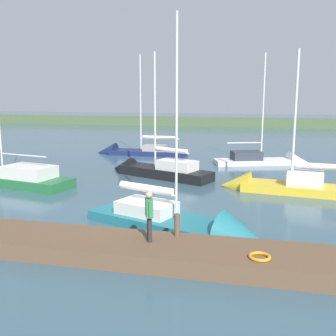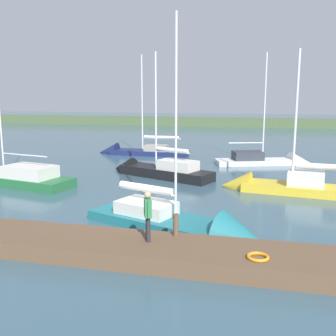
{
  "view_description": "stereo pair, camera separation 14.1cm",
  "coord_description": "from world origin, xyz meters",
  "px_view_note": "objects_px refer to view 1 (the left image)",
  "views": [
    {
      "loc": [
        -4.87,
        15.87,
        5.26
      ],
      "look_at": [
        -0.84,
        -1.61,
        1.92
      ],
      "focal_mm": 41.98,
      "sensor_mm": 36.0,
      "label": 1
    },
    {
      "loc": [
        -5.01,
        15.84,
        5.26
      ],
      "look_at": [
        -0.84,
        -1.61,
        1.92
      ],
      "focal_mm": 41.98,
      "sensor_mm": 36.0,
      "label": 2
    }
  ],
  "objects_px": {
    "life_ring_buoy": "(260,257)",
    "sailboat_far_left": "(154,172)",
    "sailboat_near_dock": "(269,162)",
    "sailboat_mid_channel": "(134,153)",
    "person_on_dock": "(149,213)",
    "sailboat_far_right": "(277,187)",
    "sailboat_behind_pier": "(0,179)",
    "sailboat_inner_slip": "(192,229)",
    "mooring_post_near": "(177,225)"
  },
  "relations": [
    {
      "from": "life_ring_buoy",
      "to": "sailboat_far_left",
      "type": "distance_m",
      "value": 15.08
    },
    {
      "from": "sailboat_far_left",
      "to": "sailboat_near_dock",
      "type": "relative_size",
      "value": 0.94
    },
    {
      "from": "sailboat_mid_channel",
      "to": "life_ring_buoy",
      "type": "bearing_deg",
      "value": 116.69
    },
    {
      "from": "sailboat_near_dock",
      "to": "person_on_dock",
      "type": "xyz_separation_m",
      "value": [
        4.27,
        19.35,
        1.39
      ]
    },
    {
      "from": "sailboat_far_right",
      "to": "sailboat_behind_pier",
      "type": "xyz_separation_m",
      "value": [
        16.36,
        1.55,
        -0.01
      ]
    },
    {
      "from": "life_ring_buoy",
      "to": "person_on_dock",
      "type": "relative_size",
      "value": 0.39
    },
    {
      "from": "sailboat_near_dock",
      "to": "sailboat_inner_slip",
      "type": "distance_m",
      "value": 17.02
    },
    {
      "from": "sailboat_inner_slip",
      "to": "sailboat_behind_pier",
      "type": "bearing_deg",
      "value": 174.85
    },
    {
      "from": "sailboat_far_left",
      "to": "mooring_post_near",
      "type": "bearing_deg",
      "value": 131.32
    },
    {
      "from": "mooring_post_near",
      "to": "sailboat_behind_pier",
      "type": "xyz_separation_m",
      "value": [
        12.68,
        -8.07,
        -0.73
      ]
    },
    {
      "from": "sailboat_far_right",
      "to": "sailboat_near_dock",
      "type": "xyz_separation_m",
      "value": [
        0.19,
        -9.08,
        -0.1
      ]
    },
    {
      "from": "mooring_post_near",
      "to": "person_on_dock",
      "type": "relative_size",
      "value": 0.46
    },
    {
      "from": "mooring_post_near",
      "to": "sailboat_far_right",
      "type": "height_order",
      "value": "sailboat_far_right"
    },
    {
      "from": "person_on_dock",
      "to": "mooring_post_near",
      "type": "bearing_deg",
      "value": 17.84
    },
    {
      "from": "sailboat_mid_channel",
      "to": "sailboat_far_left",
      "type": "relative_size",
      "value": 1.1
    },
    {
      "from": "sailboat_far_right",
      "to": "person_on_dock",
      "type": "bearing_deg",
      "value": 74.51
    },
    {
      "from": "sailboat_near_dock",
      "to": "sailboat_inner_slip",
      "type": "xyz_separation_m",
      "value": [
        3.29,
        16.7,
        -0.02
      ]
    },
    {
      "from": "sailboat_near_dock",
      "to": "sailboat_inner_slip",
      "type": "relative_size",
      "value": 1.0
    },
    {
      "from": "sailboat_mid_channel",
      "to": "sailboat_far_right",
      "type": "xyz_separation_m",
      "value": [
        -11.98,
        11.36,
        0.07
      ]
    },
    {
      "from": "life_ring_buoy",
      "to": "sailboat_far_left",
      "type": "height_order",
      "value": "sailboat_far_left"
    },
    {
      "from": "sailboat_far_left",
      "to": "sailboat_behind_pier",
      "type": "bearing_deg",
      "value": 48.37
    },
    {
      "from": "sailboat_behind_pier",
      "to": "life_ring_buoy",
      "type": "bearing_deg",
      "value": 160.61
    },
    {
      "from": "sailboat_far_left",
      "to": "person_on_dock",
      "type": "relative_size",
      "value": 5.2
    },
    {
      "from": "life_ring_buoy",
      "to": "sailboat_far_right",
      "type": "bearing_deg",
      "value": -94.92
    },
    {
      "from": "sailboat_inner_slip",
      "to": "life_ring_buoy",
      "type": "bearing_deg",
      "value": -32.14
    },
    {
      "from": "sailboat_far_left",
      "to": "sailboat_far_right",
      "type": "bearing_deg",
      "value": -175.42
    },
    {
      "from": "sailboat_near_dock",
      "to": "sailboat_behind_pier",
      "type": "bearing_deg",
      "value": -165.01
    },
    {
      "from": "sailboat_inner_slip",
      "to": "sailboat_far_left",
      "type": "bearing_deg",
      "value": 132.76
    },
    {
      "from": "life_ring_buoy",
      "to": "sailboat_inner_slip",
      "type": "xyz_separation_m",
      "value": [
        2.54,
        -3.28,
        -0.5
      ]
    },
    {
      "from": "sailboat_far_right",
      "to": "sailboat_behind_pier",
      "type": "distance_m",
      "value": 16.43
    },
    {
      "from": "sailboat_inner_slip",
      "to": "mooring_post_near",
      "type": "bearing_deg",
      "value": -75.56
    },
    {
      "from": "sailboat_behind_pier",
      "to": "person_on_dock",
      "type": "distance_m",
      "value": 14.81
    },
    {
      "from": "life_ring_buoy",
      "to": "sailboat_far_right",
      "type": "relative_size",
      "value": 0.08
    },
    {
      "from": "sailboat_far_right",
      "to": "sailboat_far_left",
      "type": "bearing_deg",
      "value": -10.33
    },
    {
      "from": "sailboat_far_right",
      "to": "mooring_post_near",
      "type": "bearing_deg",
      "value": 77.05
    },
    {
      "from": "mooring_post_near",
      "to": "sailboat_behind_pier",
      "type": "bearing_deg",
      "value": -32.46
    },
    {
      "from": "mooring_post_near",
      "to": "sailboat_behind_pier",
      "type": "distance_m",
      "value": 15.05
    },
    {
      "from": "sailboat_behind_pier",
      "to": "sailboat_far_left",
      "type": "height_order",
      "value": "sailboat_behind_pier"
    },
    {
      "from": "life_ring_buoy",
      "to": "sailboat_behind_pier",
      "type": "bearing_deg",
      "value": -31.23
    },
    {
      "from": "sailboat_mid_channel",
      "to": "sailboat_near_dock",
      "type": "relative_size",
      "value": 1.03
    },
    {
      "from": "person_on_dock",
      "to": "sailboat_near_dock",
      "type": "bearing_deg",
      "value": 55.39
    },
    {
      "from": "sailboat_far_left",
      "to": "sailboat_near_dock",
      "type": "distance_m",
      "value": 9.97
    },
    {
      "from": "person_on_dock",
      "to": "sailboat_far_left",
      "type": "bearing_deg",
      "value": 82.14
    },
    {
      "from": "sailboat_mid_channel",
      "to": "sailboat_inner_slip",
      "type": "relative_size",
      "value": 1.03
    },
    {
      "from": "sailboat_far_left",
      "to": "life_ring_buoy",
      "type": "bearing_deg",
      "value": 139.69
    },
    {
      "from": "life_ring_buoy",
      "to": "sailboat_inner_slip",
      "type": "relative_size",
      "value": 0.07
    },
    {
      "from": "mooring_post_near",
      "to": "sailboat_behind_pier",
      "type": "relative_size",
      "value": 0.07
    },
    {
      "from": "life_ring_buoy",
      "to": "person_on_dock",
      "type": "bearing_deg",
      "value": -10.05
    },
    {
      "from": "mooring_post_near",
      "to": "sailboat_mid_channel",
      "type": "bearing_deg",
      "value": -68.41
    },
    {
      "from": "mooring_post_near",
      "to": "sailboat_far_right",
      "type": "bearing_deg",
      "value": -110.94
    }
  ]
}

